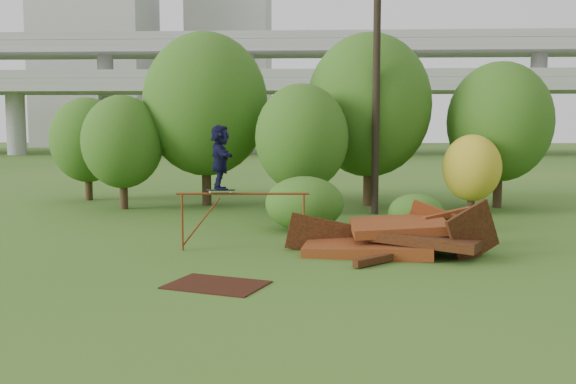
{
  "coord_description": "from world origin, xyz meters",
  "views": [
    {
      "loc": [
        0.01,
        -15.1,
        3.34
      ],
      "look_at": [
        -0.8,
        2.0,
        1.6
      ],
      "focal_mm": 40.0,
      "sensor_mm": 36.0,
      "label": 1
    }
  ],
  "objects_px": {
    "utility_pole": "(376,88)",
    "skater": "(220,157)",
    "scrap_pile": "(392,239)",
    "flat_plate": "(216,285)"
  },
  "relations": [
    {
      "from": "scrap_pile",
      "to": "flat_plate",
      "type": "distance_m",
      "value": 5.51
    },
    {
      "from": "utility_pole",
      "to": "flat_plate",
      "type": "bearing_deg",
      "value": -110.72
    },
    {
      "from": "scrap_pile",
      "to": "flat_plate",
      "type": "bearing_deg",
      "value": -138.28
    },
    {
      "from": "skater",
      "to": "flat_plate",
      "type": "relative_size",
      "value": 0.87
    },
    {
      "from": "skater",
      "to": "utility_pole",
      "type": "height_order",
      "value": "utility_pole"
    },
    {
      "from": "scrap_pile",
      "to": "skater",
      "type": "bearing_deg",
      "value": 177.41
    },
    {
      "from": "skater",
      "to": "flat_plate",
      "type": "distance_m",
      "value": 4.64
    },
    {
      "from": "skater",
      "to": "scrap_pile",
      "type": "bearing_deg",
      "value": -106.28
    },
    {
      "from": "scrap_pile",
      "to": "skater",
      "type": "xyz_separation_m",
      "value": [
        -4.59,
        0.21,
        2.15
      ]
    },
    {
      "from": "utility_pole",
      "to": "skater",
      "type": "bearing_deg",
      "value": -122.47
    }
  ]
}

